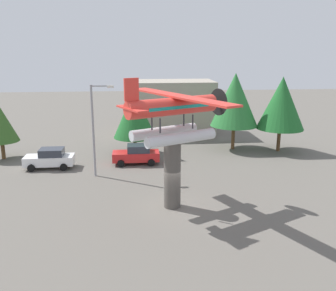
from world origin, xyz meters
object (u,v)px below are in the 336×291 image
at_px(floatplane_monument, 174,114).
at_px(car_mid_red, 137,154).
at_px(display_pedestal, 172,174).
at_px(car_near_white, 50,158).
at_px(tree_far_east, 282,103).
at_px(streetlight_primary, 95,124).
at_px(tree_center_back, 235,100).
at_px(tree_west, 0,123).
at_px(storefront_building, 172,107).
at_px(tree_east, 134,114).

bearing_deg(floatplane_monument, car_mid_red, 76.96).
relative_size(display_pedestal, car_near_white, 1.08).
height_order(car_mid_red, tree_far_east, tree_far_east).
xyz_separation_m(display_pedestal, streetlight_primary, (-5.45, 6.69, 2.08)).
distance_m(floatplane_monument, tree_center_back, 15.92).
bearing_deg(tree_west, car_mid_red, -12.18).
bearing_deg(streetlight_primary, car_near_white, 150.58).
bearing_deg(car_near_white, tree_center_back, -164.70).
height_order(floatplane_monument, tree_far_east, floatplane_monument).
distance_m(storefront_building, tree_far_east, 13.75).
bearing_deg(car_near_white, tree_far_east, -170.68).
bearing_deg(streetlight_primary, storefront_building, 63.34).
height_order(car_mid_red, streetlight_primary, streetlight_primary).
bearing_deg(streetlight_primary, tree_west, 148.47).
distance_m(tree_east, tree_far_east, 14.62).
height_order(storefront_building, tree_center_back, tree_center_back).
height_order(streetlight_primary, tree_center_back, tree_center_back).
bearing_deg(tree_east, tree_west, -178.23).
bearing_deg(storefront_building, tree_west, -150.72).
distance_m(display_pedestal, streetlight_primary, 8.88).
height_order(streetlight_primary, tree_far_east, tree_far_east).
relative_size(car_near_white, car_mid_red, 1.00).
bearing_deg(tree_west, tree_center_back, 3.81).
bearing_deg(tree_east, car_mid_red, -88.03).
bearing_deg(floatplane_monument, car_near_white, 110.77).
height_order(car_near_white, tree_far_east, tree_far_east).
distance_m(tree_west, tree_center_back, 22.75).
height_order(display_pedestal, tree_center_back, tree_center_back).
bearing_deg(storefront_building, car_mid_red, -109.99).
distance_m(car_near_white, tree_west, 6.57).
bearing_deg(tree_far_east, display_pedestal, -133.87).
bearing_deg(car_near_white, display_pedestal, 136.97).
distance_m(car_mid_red, tree_west, 13.14).
xyz_separation_m(storefront_building, tree_center_back, (5.59, -8.05, 1.93)).
height_order(display_pedestal, tree_far_east, tree_far_east).
relative_size(car_near_white, tree_center_back, 0.54).
distance_m(car_near_white, streetlight_primary, 6.06).
distance_m(floatplane_monument, tree_east, 13.18).
distance_m(car_mid_red, tree_far_east, 15.34).
distance_m(display_pedestal, tree_center_back, 16.25).
height_order(tree_west, tree_east, tree_east).
height_order(car_near_white, car_mid_red, same).
distance_m(display_pedestal, floatplane_monument, 3.94).
bearing_deg(tree_center_back, floatplane_monument, -119.02).
bearing_deg(tree_center_back, tree_east, -173.69).
bearing_deg(floatplane_monument, storefront_building, 57.78).
bearing_deg(tree_center_back, storefront_building, 124.77).
xyz_separation_m(display_pedestal, tree_east, (-2.34, 12.82, 1.77)).
distance_m(car_near_white, tree_far_east, 22.69).
distance_m(floatplane_monument, storefront_building, 22.25).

